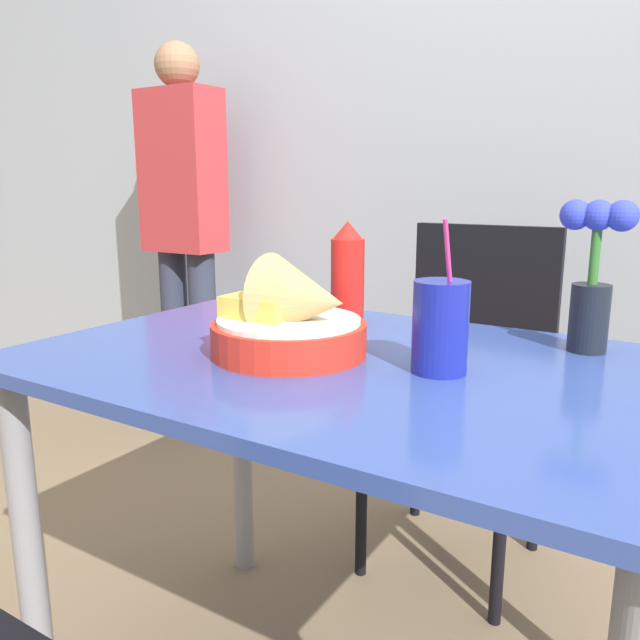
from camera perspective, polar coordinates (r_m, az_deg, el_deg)
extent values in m
cube|color=#9EA8B7|center=(2.23, 19.96, 18.97)|extent=(7.00, 0.06, 2.60)
cube|color=#334C9E|center=(1.05, 2.40, -4.00)|extent=(1.08, 0.73, 0.02)
cylinder|color=gray|center=(1.31, -25.04, -19.18)|extent=(0.05, 0.05, 0.71)
cylinder|color=gray|center=(1.67, -7.17, -11.12)|extent=(0.05, 0.05, 0.71)
cylinder|color=black|center=(1.69, 3.81, -16.32)|extent=(0.03, 0.03, 0.41)
cylinder|color=black|center=(1.58, 16.08, -19.08)|extent=(0.03, 0.03, 0.41)
cylinder|color=black|center=(1.98, 8.85, -11.93)|extent=(0.03, 0.03, 0.41)
cylinder|color=black|center=(1.89, 19.22, -13.81)|extent=(0.03, 0.03, 0.41)
cube|color=black|center=(1.69, 12.32, -8.62)|extent=(0.40, 0.40, 0.02)
cube|color=black|center=(1.79, 14.70, 0.75)|extent=(0.40, 0.03, 0.48)
cylinder|color=red|center=(1.05, -2.84, -1.72)|extent=(0.26, 0.26, 0.06)
cylinder|color=white|center=(1.05, -2.86, -0.04)|extent=(0.24, 0.24, 0.01)
cone|color=tan|center=(1.02, -1.37, 1.91)|extent=(0.14, 0.14, 0.14)
cube|color=#E5C14C|center=(1.06, -5.32, 1.06)|extent=(0.12, 0.09, 0.04)
cylinder|color=red|center=(1.26, 2.52, 3.41)|extent=(0.07, 0.07, 0.18)
cone|color=red|center=(1.25, 2.57, 8.23)|extent=(0.06, 0.06, 0.04)
cylinder|color=#192399|center=(0.97, 11.02, -0.60)|extent=(0.09, 0.09, 0.14)
cylinder|color=black|center=(0.97, 10.99, -1.26)|extent=(0.08, 0.08, 0.12)
cylinder|color=#EA3884|center=(0.95, 11.89, 3.06)|extent=(0.01, 0.07, 0.20)
cylinder|color=black|center=(1.16, 23.38, 0.16)|extent=(0.06, 0.06, 0.12)
cylinder|color=#33722D|center=(1.15, 23.85, 5.60)|extent=(0.02, 0.02, 0.11)
sphere|color=blue|center=(1.14, 24.13, 8.73)|extent=(0.05, 0.05, 0.05)
sphere|color=blue|center=(1.15, 22.33, 8.90)|extent=(0.05, 0.05, 0.05)
sphere|color=blue|center=(1.14, 25.94, 8.56)|extent=(0.05, 0.05, 0.05)
cylinder|color=#2D3347|center=(2.72, -13.04, -1.60)|extent=(0.11, 0.11, 0.75)
cylinder|color=#2D3347|center=(2.62, -10.55, -2.06)|extent=(0.11, 0.11, 0.75)
cube|color=#B23338|center=(2.59, -12.50, 13.08)|extent=(0.32, 0.18, 0.63)
sphere|color=#997051|center=(2.63, -12.93, 21.79)|extent=(0.17, 0.17, 0.17)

